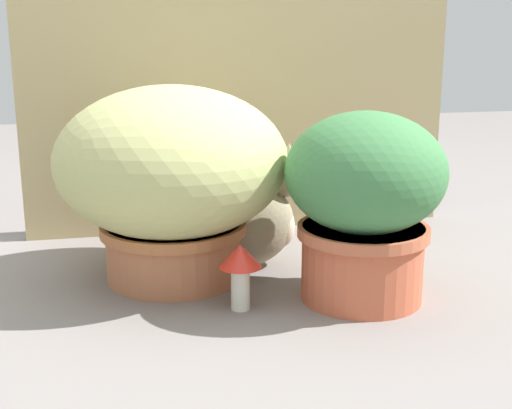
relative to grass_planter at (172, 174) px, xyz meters
The scene contains 7 objects.
ground_plane 0.31m from the grass_planter, 48.64° to the right, with size 6.00×6.00×0.00m, color gray.
cardboard_backdrop 0.48m from the grass_planter, 59.21° to the left, with size 1.20×0.03×0.82m, color tan.
grass_planter is the anchor object (origin of this frame).
leafy_planter 0.43m from the grass_planter, 28.67° to the right, with size 0.34×0.34×0.40m.
cat 0.23m from the grass_planter, 14.04° to the left, with size 0.37×0.17×0.32m.
mushroom_ornament_red 0.29m from the grass_planter, 61.90° to the right, with size 0.09×0.09×0.14m.
mushroom_ornament_pink 0.21m from the grass_planter, 32.61° to the right, with size 0.08×0.08×0.11m.
Camera 1 is at (-0.25, -1.39, 0.57)m, focal length 48.72 mm.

